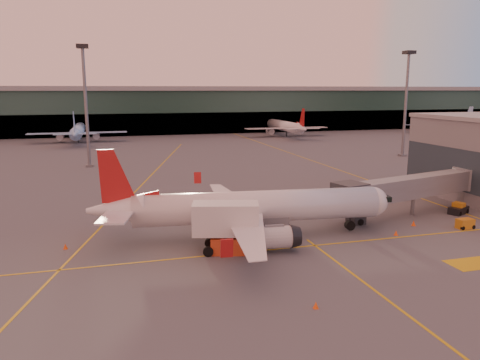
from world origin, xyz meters
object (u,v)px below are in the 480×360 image
object	(u,v)px
catering_truck	(226,224)
pushback_tug	(459,209)
gpu_cart	(465,224)
main_airplane	(247,208)

from	to	relation	value
catering_truck	pushback_tug	xyz separation A→B (m)	(33.76, 6.20, -2.32)
gpu_cart	pushback_tug	distance (m)	7.25
catering_truck	main_airplane	bearing A→B (deg)	65.01
main_airplane	gpu_cart	bearing A→B (deg)	-2.16
main_airplane	catering_truck	size ratio (longest dim) A/B	4.77
catering_truck	pushback_tug	distance (m)	34.40
main_airplane	pushback_tug	distance (m)	30.53
main_airplane	catering_truck	xyz separation A→B (m)	(-3.42, -4.11, -0.42)
catering_truck	gpu_cart	distance (m)	29.73
gpu_cart	pushback_tug	size ratio (longest dim) A/B	0.62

